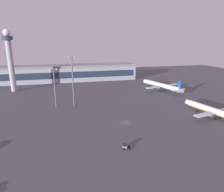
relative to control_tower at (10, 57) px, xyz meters
The scene contains 8 objects.
ground_plane 113.84m from the control_tower, 51.38° to the right, with size 416.00×416.00×0.00m, color #4C4C51.
terminal_building 58.94m from the control_tower, 37.93° to the left, with size 142.73×22.40×16.40m.
control_tower is the anchor object (origin of this frame).
airplane_far_stand 150.95m from the control_tower, 38.02° to the right, with size 29.69×37.89×9.81m.
airplane_terminal_side 124.93m from the control_tower, 13.52° to the right, with size 33.25×42.32×11.08m.
pushback_tug 129.12m from the control_tower, 61.19° to the right, with size 3.43×2.52×2.05m.
apron_light_central 70.41m from the control_tower, 49.37° to the right, with size 4.80×0.90×31.17m.
apron_light_east 64.32m from the control_tower, 56.82° to the right, with size 4.80×0.90×24.47m.
Camera 1 is at (-29.96, -91.16, 40.43)m, focal length 32.45 mm.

